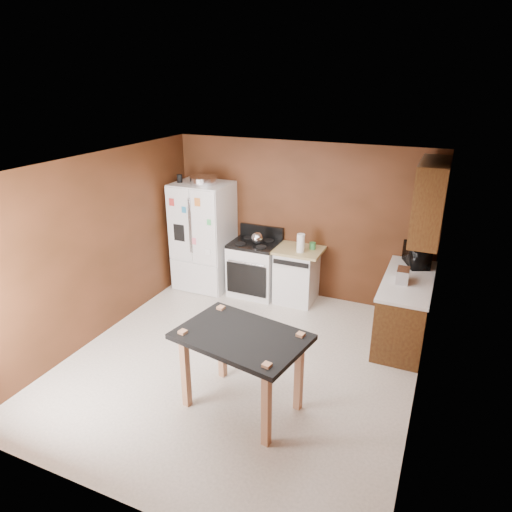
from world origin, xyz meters
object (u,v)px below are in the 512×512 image
Objects in this scene: dishwasher at (297,274)px; paper_towel at (301,243)px; island at (242,346)px; kettle at (257,238)px; gas_range at (255,267)px; refrigerator at (204,236)px; toaster at (403,275)px; roasting_pan at (203,180)px; microwave at (417,256)px; pen_cup at (180,178)px; green_canister at (313,246)px.

paper_towel is at bearing -51.73° from dishwasher.
kettle is at bearing 110.07° from island.
gas_range is 0.75× the size of island.
refrigerator reaches higher than gas_range.
paper_towel is 1.66m from toaster.
paper_towel reaches higher than dishwasher.
microwave is at bearing 2.58° from roasting_pan.
pen_cup reaches higher than microwave.
pen_cup is 2.43m from dishwasher.
gas_range is at bearing 110.96° from island.
microwave is 3.39m from refrigerator.
roasting_pan reaches higher than green_canister.
pen_cup is 0.14× the size of dishwasher.
kettle is 0.98m from refrigerator.
pen_cup reaches higher than gas_range.
roasting_pan is at bearing -173.88° from green_canister.
roasting_pan is 3.38m from toaster.
refrigerator is at bearing 179.38° from paper_towel.
paper_towel is at bearing 159.19° from toaster.
roasting_pan is 1.64m from gas_range.
kettle is (1.32, 0.10, -0.87)m from pen_cup.
refrigerator reaches higher than green_canister.
paper_towel reaches higher than toaster.
refrigerator is (0.34, 0.09, -0.96)m from pen_cup.
toaster is (1.44, -0.72, 0.05)m from green_canister.
kettle is 0.74m from paper_towel.
roasting_pan is 1.77× the size of toaster.
roasting_pan is 2.02m from green_canister.
microwave is 3.10m from island.
dishwasher is (0.72, 0.02, -0.01)m from gas_range.
refrigerator is at bearing -174.61° from green_canister.
pen_cup reaches higher than refrigerator.
kettle is at bearing -173.49° from dishwasher.
kettle is 0.40× the size of microwave.
toaster is at bearing -9.48° from refrigerator.
pen_cup is 0.51× the size of toaster.
gas_range is (-0.80, 0.08, -0.57)m from paper_towel.
dishwasher is at bearing 156.87° from toaster.
refrigerator is (-3.38, -0.13, -0.13)m from microwave.
pen_cup is at bearing -173.06° from gas_range.
roasting_pan is 0.40× the size of gas_range.
microwave is (3.33, 0.15, -0.82)m from roasting_pan.
pen_cup is 0.12× the size of gas_range.
kettle is at bearing 0.60° from refrigerator.
roasting_pan reaches higher than gas_range.
pen_cup is 3.83m from microwave.
paper_towel is at bearing 71.50° from microwave.
roasting_pan is 0.96m from refrigerator.
paper_towel reaches higher than kettle.
roasting_pan is at bearing 10.52° from pen_cup.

